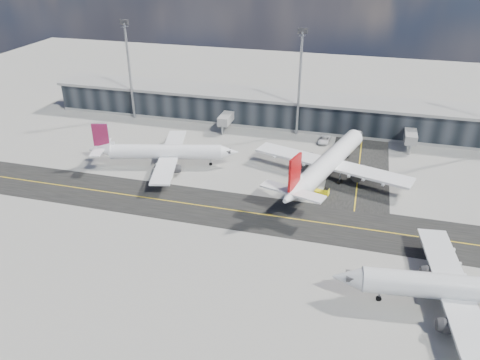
{
  "coord_description": "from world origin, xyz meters",
  "views": [
    {
      "loc": [
        16.87,
        -74.33,
        50.18
      ],
      "look_at": [
        -5.58,
        7.98,
        5.0
      ],
      "focal_mm": 35.0,
      "sensor_mm": 36.0,
      "label": 1
    }
  ],
  "objects": [
    {
      "name": "ground",
      "position": [
        0.0,
        0.0,
        0.0
      ],
      "size": [
        300.0,
        300.0,
        0.0
      ],
      "primitive_type": "plane",
      "color": "gray",
      "rests_on": "ground"
    },
    {
      "name": "taxiway_lanes",
      "position": [
        3.91,
        10.74,
        0.01
      ],
      "size": [
        180.0,
        63.0,
        0.03
      ],
      "color": "black",
      "rests_on": "ground"
    },
    {
      "name": "terminal_concourse",
      "position": [
        0.04,
        54.93,
        4.09
      ],
      "size": [
        152.0,
        19.8,
        8.8
      ],
      "color": "black",
      "rests_on": "ground"
    },
    {
      "name": "floodlight_masts",
      "position": [
        0.0,
        48.0,
        15.61
      ],
      "size": [
        102.5,
        0.7,
        28.9
      ],
      "color": "gray",
      "rests_on": "ground"
    },
    {
      "name": "airliner_af",
      "position": [
        -27.89,
        19.78,
        3.51
      ],
      "size": [
        35.53,
        30.56,
        10.64
      ],
      "rotation": [
        0.0,
        0.0,
        -1.32
      ],
      "color": "white",
      "rests_on": "ground"
    },
    {
      "name": "airliner_redtail",
      "position": [
        11.11,
        22.57,
        4.28
      ],
      "size": [
        36.99,
        42.93,
        12.94
      ],
      "rotation": [
        0.0,
        0.0,
        -0.29
      ],
      "color": "white",
      "rests_on": "ground"
    },
    {
      "name": "airliner_near",
      "position": [
        35.2,
        -14.23,
        3.83
      ],
      "size": [
        39.17,
        33.48,
        11.6
      ],
      "rotation": [
        0.0,
        0.0,
        1.69
      ],
      "color": "silver",
      "rests_on": "ground"
    },
    {
      "name": "baggage_tug",
      "position": [
        11.11,
        14.75,
        0.94
      ],
      "size": [
        3.21,
        2.03,
        1.88
      ],
      "rotation": [
        0.0,
        0.0,
        -1.76
      ],
      "color": "yellow",
      "rests_on": "ground"
    },
    {
      "name": "service_van",
      "position": [
        8.17,
        44.0,
        0.8
      ],
      "size": [
        3.21,
        6.01,
        1.61
      ],
      "primitive_type": "imported",
      "rotation": [
        0.0,
        0.0,
        -0.1
      ],
      "color": "white",
      "rests_on": "ground"
    }
  ]
}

